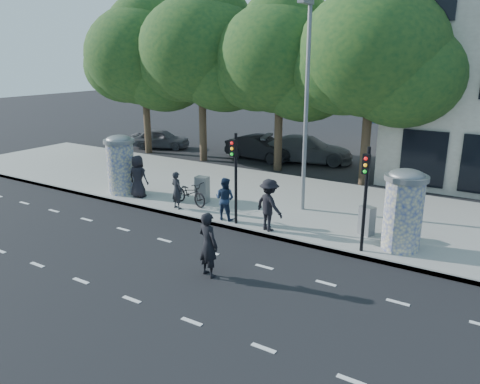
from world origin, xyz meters
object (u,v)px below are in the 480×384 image
Objects in this scene: ped_a at (138,176)px; ped_b at (177,190)px; car_mid at (260,148)px; car_left at (161,139)px; street_lamp at (306,94)px; traffic_pole_far at (365,189)px; car_right at (307,149)px; cabinet_right at (367,221)px; ped_c at (225,199)px; cabinet_left at (202,190)px; ad_column_right at (404,208)px; ped_d at (269,205)px; man_road at (208,245)px; ad_column_left at (120,163)px; traffic_pole_near at (235,170)px; bicycle at (190,193)px.

ped_a is 2.50m from ped_b.
ped_a reaches higher than car_mid.
street_lamp is at bearing -140.06° from car_left.
traffic_pole_far is 0.63× the size of car_right.
ped_a is 1.21× the size of ped_b.
cabinet_right is (-0.32, 1.52, -1.57)m from traffic_pole_far.
ped_b is 2.40m from ped_c.
car_right reaches higher than cabinet_left.
cabinet_left reaches higher than cabinet_right.
traffic_pole_far is at bearing 170.40° from ped_a.
ped_a reaches higher than cabinet_left.
car_left is (-7.25, 9.67, -0.42)m from ped_a.
ad_column_right is 1.61× the size of ped_c.
street_lamp is 5.05m from ped_c.
cabinet_right is 19.30m from car_left.
ped_b reaches higher than cabinet_right.
ped_a is at bearing -162.05° from street_lamp.
ped_d reaches higher than car_left.
man_road is at bearing 111.35° from ped_d.
street_lamp reaches higher than cabinet_left.
ad_column_right reaches higher than cabinet_left.
traffic_pole_near reaches higher than ad_column_left.
ped_d is at bearing -143.35° from car_mid.
car_right is at bearing 101.48° from traffic_pole_near.
ped_d reaches higher than cabinet_right.
cabinet_right is at bearing 4.21° from ad_column_left.
street_lamp is at bearing 156.27° from ad_column_right.
ped_d is at bearing 3.98° from traffic_pole_near.
ped_c is 1.61× the size of cabinet_right.
cabinet_left is (3.99, 0.76, -0.82)m from ad_column_left.
ad_column_left is at bearing -179.08° from ad_column_right.
ped_c is 0.37× the size of car_mid.
traffic_pole_near is 3.36m from cabinet_left.
bicycle is (-2.28, 0.75, -0.32)m from ped_c.
car_left is (-18.51, 9.37, -0.87)m from ad_column_right.
bicycle is 13.55m from car_left.
traffic_pole_near is at bearing -149.26° from car_mid.
street_lamp is (8.00, 2.13, 3.26)m from ad_column_left.
street_lamp is 6.40m from ped_b.
ad_column_left is at bearing -176.80° from cabinet_left.
traffic_pole_far is 5.16m from man_road.
street_lamp reaches higher than car_mid.
car_left is at bearing -43.10° from ped_c.
ped_b is 4.38m from ped_d.
car_right is at bearing 8.35° from bicycle.
street_lamp is at bearing 14.94° from ad_column_left.
cabinet_right is 0.19× the size of car_right.
cabinet_right is (9.95, 0.91, -0.42)m from ped_a.
traffic_pole_far reaches higher than cabinet_right.
traffic_pole_near is 1.75× the size of man_road.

